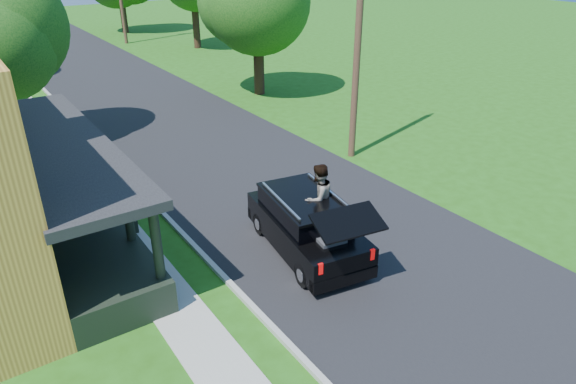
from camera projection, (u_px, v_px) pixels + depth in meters
ground at (377, 259)px, 14.60m from camera, size 140.00×140.00×0.00m
street at (137, 98)px, 29.44m from camera, size 8.00×120.00×0.02m
curb at (63, 110)px, 27.40m from camera, size 0.15×120.00×0.12m
sidewalk at (31, 115)px, 26.61m from camera, size 1.30×120.00×0.03m
black_suv at (307, 225)px, 14.62m from camera, size 2.55×5.10×2.27m
skateboarder at (318, 198)px, 14.50m from camera, size 1.12×0.95×2.03m
skateboard at (331, 239)px, 15.01m from camera, size 0.29×0.49×0.86m
utility_pole_near at (359, 16)px, 19.13m from camera, size 1.67×0.57×10.90m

